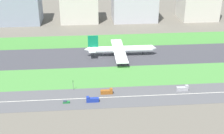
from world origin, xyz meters
TOP-DOWN VIEW (x-y plane):
  - ground_plane at (0.00, 0.00)m, footprint 800.00×800.00m
  - runway at (0.00, 0.00)m, footprint 280.00×46.00m
  - grass_median_north at (0.00, 41.00)m, footprint 280.00×36.00m
  - grass_median_south at (0.00, -41.00)m, footprint 280.00×36.00m
  - highway at (0.00, -73.00)m, footprint 280.00×28.00m
  - highway_centerline at (0.00, -73.00)m, footprint 266.00×0.50m
  - airliner at (17.42, 0.00)m, footprint 65.00×56.00m
  - truck_1 at (1.35, -68.00)m, footprint 8.40×2.50m
  - truck_0 at (-9.24, -78.00)m, footprint 8.40×2.50m
  - truck_2 at (55.36, -68.00)m, footprint 8.40×2.50m
  - car_3 at (-26.64, -78.00)m, footprint 4.40×1.80m
  - traffic_light at (-22.22, -60.01)m, footprint 0.36×0.50m
  - terminal_building at (-90.00, 114.00)m, footprint 51.16×37.15m
  - hangar_building at (-18.74, 114.00)m, footprint 44.21×34.24m
  - office_tower at (47.88, 114.00)m, footprint 52.68×37.53m
  - fuel_tank_west at (-19.25, 159.00)m, footprint 17.96×17.96m

SIDE VIEW (x-z plane):
  - ground_plane at x=0.00m, z-range 0.00..0.00m
  - runway at x=0.00m, z-range 0.00..0.10m
  - grass_median_north at x=0.00m, z-range 0.00..0.10m
  - grass_median_south at x=0.00m, z-range 0.00..0.10m
  - highway at x=0.00m, z-range 0.00..0.10m
  - highway_centerline at x=0.00m, z-range 0.10..0.11m
  - car_3 at x=-26.64m, z-range -0.08..1.92m
  - truck_1 at x=1.35m, z-range -0.33..3.67m
  - truck_0 at x=-9.24m, z-range -0.33..3.67m
  - truck_2 at x=55.36m, z-range -0.33..3.67m
  - traffic_light at x=-22.22m, z-range 0.69..7.89m
  - airliner at x=17.42m, z-range -3.62..16.08m
  - fuel_tank_west at x=-19.25m, z-range 0.00..17.53m
  - terminal_building at x=-90.00m, z-range 0.00..43.26m
  - hangar_building at x=-18.74m, z-range 0.00..43.50m
  - office_tower at x=47.88m, z-range 0.00..44.62m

